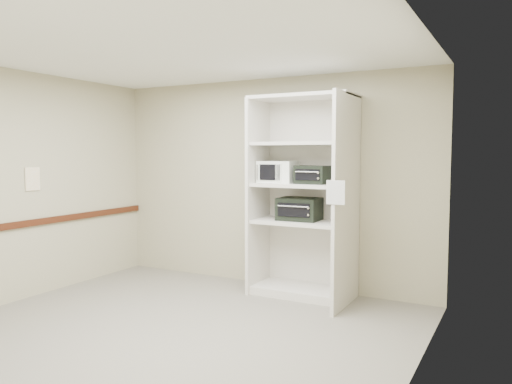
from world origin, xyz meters
The scene contains 12 objects.
floor centered at (0.00, 0.00, 0.00)m, with size 4.50×4.00×0.01m, color #676356.
ceiling centered at (0.00, 0.00, 2.70)m, with size 4.50×4.00×0.01m, color white.
wall_back centered at (0.00, 2.00, 1.35)m, with size 4.50×0.02×2.70m, color tan.
wall_left centered at (-2.25, 0.00, 1.35)m, with size 0.02×4.00×2.70m, color tan.
wall_right centered at (2.25, 0.00, 1.35)m, with size 0.02×4.00×2.70m, color tan.
shelving_unit centered at (0.67, 1.70, 1.13)m, with size 1.24×0.92×2.42m.
microwave centered at (0.27, 1.73, 1.50)m, with size 0.44×0.34×0.27m, color white.
toaster_oven_upper centered at (0.75, 1.70, 1.48)m, with size 0.37×0.28×0.22m, color black.
toaster_oven_lower centered at (0.57, 1.73, 1.06)m, with size 0.49×0.37×0.27m, color black.
paper_sign centered at (1.25, 1.07, 1.33)m, with size 0.19×0.01×0.25m, color white.
chair_rail centered at (-2.23, 0.00, 0.90)m, with size 0.04×3.98×0.08m, color #3B170A.
wall_poster centered at (-2.24, 0.16, 1.43)m, with size 0.01×0.20×0.28m, color white.
Camera 1 is at (2.94, -3.84, 1.73)m, focal length 35.00 mm.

